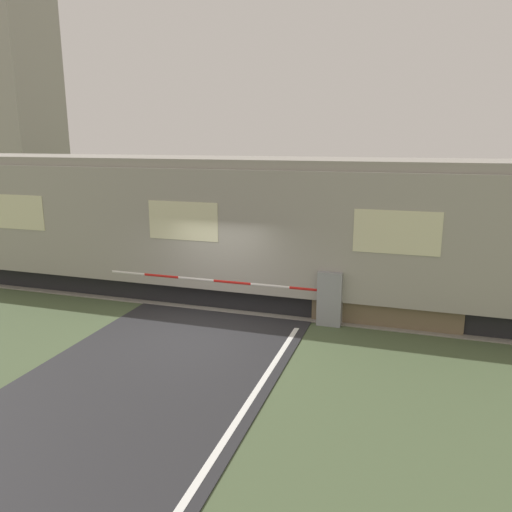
# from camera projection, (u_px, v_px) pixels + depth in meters

# --- Properties ---
(ground_plane) EXTENTS (80.00, 80.00, 0.00)m
(ground_plane) POSITION_uv_depth(u_px,v_px,m) (199.00, 334.00, 11.93)
(ground_plane) COLOR #475638
(track_bed) EXTENTS (36.00, 3.20, 0.13)m
(track_bed) POSITION_uv_depth(u_px,v_px,m) (243.00, 295.00, 14.84)
(track_bed) COLOR gray
(track_bed) RESTS_ON ground_plane
(train) EXTENTS (19.80, 3.19, 4.03)m
(train) POSITION_uv_depth(u_px,v_px,m) (207.00, 225.00, 14.70)
(train) COLOR black
(train) RESTS_ON ground_plane
(crossing_barrier) EXTENTS (6.62, 0.44, 1.37)m
(crossing_barrier) POSITION_uv_depth(u_px,v_px,m) (309.00, 294.00, 12.57)
(crossing_barrier) COLOR gray
(crossing_barrier) RESTS_ON ground_plane
(signal_post) EXTENTS (0.99, 0.26, 3.61)m
(signal_post) POSITION_uv_depth(u_px,v_px,m) (339.00, 244.00, 12.17)
(signal_post) COLOR gray
(signal_post) RESTS_ON ground_plane
(distant_building) EXTENTS (4.59, 4.59, 15.11)m
(distant_building) POSITION_uv_depth(u_px,v_px,m) (13.00, 86.00, 29.77)
(distant_building) COLOR #9E998E
(distant_building) RESTS_ON ground_plane
(roadside_fence) EXTENTS (3.63, 0.06, 1.10)m
(roadside_fence) POSITION_uv_depth(u_px,v_px,m) (385.00, 306.00, 12.19)
(roadside_fence) COLOR #726047
(roadside_fence) RESTS_ON ground_plane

